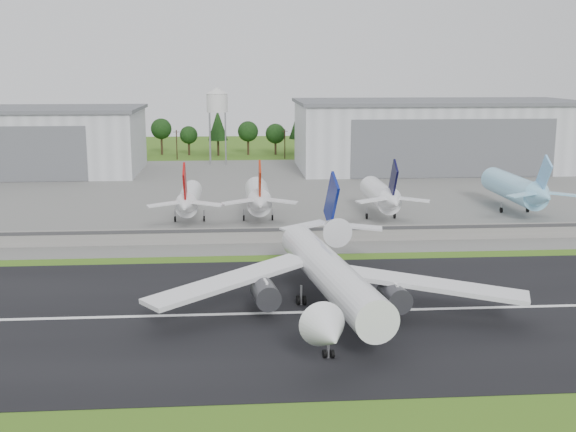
{
  "coord_description": "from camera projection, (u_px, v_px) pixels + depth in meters",
  "views": [
    {
      "loc": [
        1.3,
        -94.75,
        36.97
      ],
      "look_at": [
        11.37,
        40.0,
        9.0
      ],
      "focal_mm": 45.0,
      "sensor_mm": 36.0,
      "label": 1
    }
  ],
  "objects": [
    {
      "name": "ground",
      "position": [
        228.0,
        339.0,
        99.93
      ],
      "size": [
        600.0,
        600.0,
        0.0
      ],
      "primitive_type": "plane",
      "color": "#396417",
      "rests_on": "ground"
    },
    {
      "name": "runway",
      "position": [
        228.0,
        314.0,
        109.68
      ],
      "size": [
        320.0,
        60.0,
        0.1
      ],
      "primitive_type": "cube",
      "color": "black",
      "rests_on": "ground"
    },
    {
      "name": "runway_centerline",
      "position": [
        228.0,
        314.0,
        109.67
      ],
      "size": [
        220.0,
        1.0,
        0.02
      ],
      "primitive_type": "cube",
      "color": "white",
      "rests_on": "runway"
    },
    {
      "name": "apron",
      "position": [
        231.0,
        192.0,
        217.1
      ],
      "size": [
        320.0,
        150.0,
        0.1
      ],
      "primitive_type": "cube",
      "color": "slate",
      "rests_on": "ground"
    },
    {
      "name": "blast_fence",
      "position": [
        230.0,
        236.0,
        153.26
      ],
      "size": [
        240.0,
        0.61,
        3.5
      ],
      "color": "gray",
      "rests_on": "ground"
    },
    {
      "name": "hangar_west",
      "position": [
        2.0,
        141.0,
        252.78
      ],
      "size": [
        97.0,
        44.0,
        23.2
      ],
      "color": "silver",
      "rests_on": "ground"
    },
    {
      "name": "hangar_east",
      "position": [
        436.0,
        135.0,
        263.88
      ],
      "size": [
        102.0,
        47.0,
        25.2
      ],
      "color": "silver",
      "rests_on": "ground"
    },
    {
      "name": "water_tower",
      "position": [
        217.0,
        100.0,
        275.24
      ],
      "size": [
        8.4,
        8.4,
        29.4
      ],
      "color": "#99999E",
      "rests_on": "ground"
    },
    {
      "name": "utility_poles",
      "position": [
        231.0,
        159.0,
        295.23
      ],
      "size": [
        230.0,
        3.0,
        12.0
      ],
      "primitive_type": null,
      "color": "black",
      "rests_on": "ground"
    },
    {
      "name": "treeline",
      "position": [
        231.0,
        155.0,
        309.88
      ],
      "size": [
        320.0,
        16.0,
        22.0
      ],
      "primitive_type": null,
      "color": "black",
      "rests_on": "ground"
    },
    {
      "name": "main_airliner",
      "position": [
        330.0,
        283.0,
        109.41
      ],
      "size": [
        56.74,
        59.21,
        18.17
      ],
      "rotation": [
        0.0,
        0.0,
        3.28
      ],
      "color": "white",
      "rests_on": "runway"
    },
    {
      "name": "parked_jet_red_a",
      "position": [
        189.0,
        199.0,
        172.73
      ],
      "size": [
        7.36,
        31.29,
        16.38
      ],
      "color": "white",
      "rests_on": "ground"
    },
    {
      "name": "parked_jet_red_b",
      "position": [
        258.0,
        197.0,
        173.94
      ],
      "size": [
        7.36,
        31.29,
        16.73
      ],
      "color": "silver",
      "rests_on": "ground"
    },
    {
      "name": "parked_jet_navy",
      "position": [
        382.0,
        196.0,
        176.16
      ],
      "size": [
        7.36,
        31.29,
        16.66
      ],
      "color": "white",
      "rests_on": "ground"
    },
    {
      "name": "parked_jet_skyblue",
      "position": [
        518.0,
        189.0,
        183.64
      ],
      "size": [
        7.36,
        37.29,
        17.1
      ],
      "color": "#91D8FB",
      "rests_on": "ground"
    }
  ]
}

